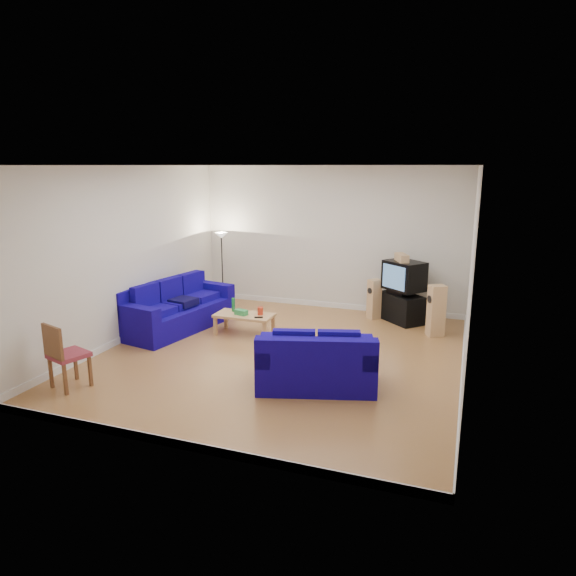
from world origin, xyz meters
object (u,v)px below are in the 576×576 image
(coffee_table, at_px, (244,317))
(television, at_px, (404,276))
(sofa_loveseat, at_px, (316,366))
(tv_stand, at_px, (401,308))
(sofa_three_seat, at_px, (175,311))

(coffee_table, bearing_deg, television, 34.23)
(sofa_loveseat, relative_size, tv_stand, 2.01)
(sofa_three_seat, distance_m, tv_stand, 4.67)
(coffee_table, distance_m, tv_stand, 3.34)
(sofa_three_seat, distance_m, television, 4.73)
(sofa_three_seat, relative_size, television, 2.70)
(tv_stand, distance_m, television, 0.70)
(sofa_loveseat, bearing_deg, television, 62.21)
(tv_stand, height_order, television, television)
(sofa_loveseat, relative_size, coffee_table, 1.71)
(tv_stand, bearing_deg, sofa_three_seat, -111.35)
(sofa_loveseat, bearing_deg, sofa_three_seat, 136.59)
(sofa_loveseat, relative_size, television, 2.00)
(sofa_loveseat, distance_m, television, 3.90)
(sofa_loveseat, height_order, tv_stand, sofa_loveseat)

